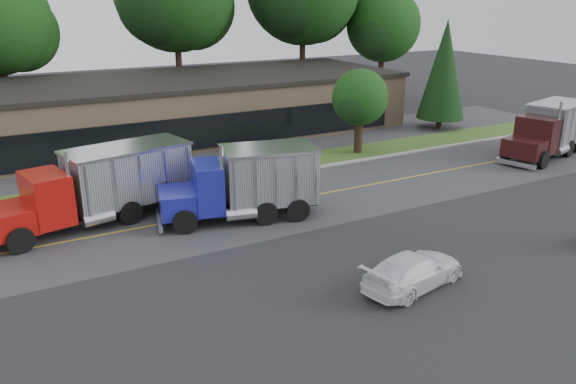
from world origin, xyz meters
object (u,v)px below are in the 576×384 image
(dump_truck_red, at_px, (102,184))
(dump_truck_blue, at_px, (248,181))
(rally_car, at_px, (414,270))
(dump_truck_maroon, at_px, (550,128))

(dump_truck_red, bearing_deg, dump_truck_blue, 143.31)
(rally_car, bearing_deg, dump_truck_blue, 3.45)
(dump_truck_red, height_order, dump_truck_maroon, same)
(dump_truck_blue, distance_m, dump_truck_maroon, 22.01)
(dump_truck_blue, xyz_separation_m, dump_truck_maroon, (22.00, 0.64, 0.00))
(dump_truck_maroon, relative_size, rally_car, 1.86)
(dump_truck_red, relative_size, dump_truck_blue, 1.28)
(dump_truck_blue, bearing_deg, dump_truck_red, -12.37)
(dump_truck_red, xyz_separation_m, dump_truck_maroon, (28.09, -2.18, -0.01))
(rally_car, bearing_deg, dump_truck_maroon, -75.44)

